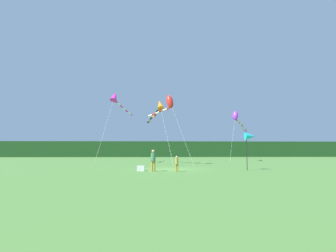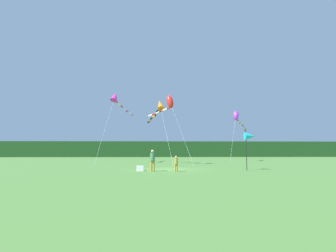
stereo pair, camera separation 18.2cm
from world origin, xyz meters
The scene contains 10 objects.
ground_plane centered at (0.00, 0.00, 0.00)m, with size 120.00×120.00×0.00m, color #477533.
distant_treeline centered at (0.00, 45.00, 2.08)m, with size 108.00×2.37×4.17m, color #193D19.
person_adult centered at (-1.57, -2.47, 0.98)m, with size 0.39×0.39×1.75m.
person_child centered at (0.33, -2.75, 0.70)m, with size 0.28×0.28×1.25m.
cooler_box centered at (-2.60, -1.94, 0.22)m, with size 0.59×0.40×0.43m, color silver.
banner_flag_pole centered at (6.83, -1.58, 2.89)m, with size 0.90×0.70×3.56m.
kite_red centered at (0.09, 6.72, 7.38)m, with size 5.15×5.43×8.44m.
kite_magenta centered at (-6.83, 10.71, 8.71)m, with size 3.29×9.99×9.72m.
kite_purple centered at (11.29, 15.84, 6.84)m, with size 5.36×8.68×7.98m.
kite_orange centered at (-1.09, 8.47, 7.21)m, with size 3.23×9.65×8.20m.
Camera 2 is at (-1.05, -23.08, 1.67)m, focal length 26.90 mm.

